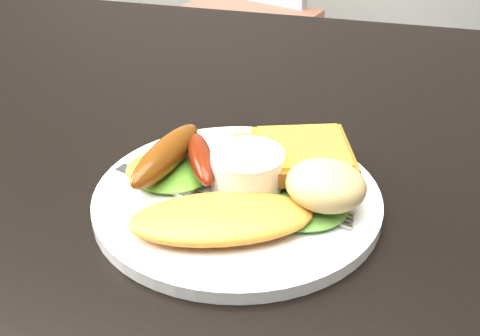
{
  "coord_description": "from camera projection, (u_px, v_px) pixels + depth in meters",
  "views": [
    {
      "loc": [
        0.11,
        -0.55,
        1.08
      ],
      "look_at": [
        -0.0,
        -0.09,
        0.78
      ],
      "focal_mm": 50.0,
      "sensor_mm": 36.0,
      "label": 1
    }
  ],
  "objects": [
    {
      "name": "toast_a",
      "position": [
        282.0,
        160.0,
        0.6
      ],
      "size": [
        0.11,
        0.11,
        0.01
      ],
      "primitive_type": "cube",
      "rotation": [
        0.0,
        0.0,
        0.38
      ],
      "color": "#925D22",
      "rests_on": "plate"
    },
    {
      "name": "toast_b",
      "position": [
        303.0,
        155.0,
        0.58
      ],
      "size": [
        0.1,
        0.1,
        0.01
      ],
      "primitive_type": "cube",
      "rotation": [
        0.0,
        0.0,
        0.31
      ],
      "color": "#986D16",
      "rests_on": "toast_a"
    },
    {
      "name": "lettuce_right",
      "position": [
        304.0,
        208.0,
        0.54
      ],
      "size": [
        0.09,
        0.08,
        0.01
      ],
      "primitive_type": "ellipsoid",
      "rotation": [
        0.0,
        0.0,
        0.27
      ],
      "color": "#39832F",
      "rests_on": "plate"
    },
    {
      "name": "omelette",
      "position": [
        221.0,
        218.0,
        0.52
      ],
      "size": [
        0.16,
        0.11,
        0.02
      ],
      "primitive_type": "ellipsoid",
      "rotation": [
        0.0,
        0.0,
        0.35
      ],
      "color": "orange",
      "rests_on": "plate"
    },
    {
      "name": "lettuce_left",
      "position": [
        169.0,
        171.0,
        0.59
      ],
      "size": [
        0.09,
        0.09,
        0.01
      ],
      "primitive_type": "ellipsoid",
      "rotation": [
        0.0,
        0.0,
        -0.23
      ],
      "color": "#2B8619",
      "rests_on": "plate"
    },
    {
      "name": "plate",
      "position": [
        237.0,
        200.0,
        0.57
      ],
      "size": [
        0.24,
        0.24,
        0.01
      ],
      "primitive_type": "cylinder",
      "color": "white",
      "rests_on": "dining_table"
    },
    {
      "name": "sausage_b",
      "position": [
        201.0,
        158.0,
        0.57
      ],
      "size": [
        0.05,
        0.09,
        0.02
      ],
      "primitive_type": "ellipsoid",
      "rotation": [
        0.0,
        0.0,
        0.43
      ],
      "color": "#671409",
      "rests_on": "lettuce_left"
    },
    {
      "name": "potato_salad",
      "position": [
        326.0,
        185.0,
        0.53
      ],
      "size": [
        0.09,
        0.08,
        0.04
      ],
      "primitive_type": "ellipsoid",
      "rotation": [
        0.0,
        0.0,
        -0.41
      ],
      "color": "beige",
      "rests_on": "lettuce_right"
    },
    {
      "name": "sausage_a",
      "position": [
        166.0,
        155.0,
        0.58
      ],
      "size": [
        0.05,
        0.11,
        0.03
      ],
      "primitive_type": "ellipsoid",
      "rotation": [
        0.0,
        0.0,
        -0.17
      ],
      "color": "#622C00",
      "rests_on": "lettuce_left"
    },
    {
      "name": "ramekin",
      "position": [
        247.0,
        172.0,
        0.56
      ],
      "size": [
        0.08,
        0.08,
        0.04
      ],
      "primitive_type": "cylinder",
      "rotation": [
        0.0,
        0.0,
        -0.27
      ],
      "color": "white",
      "rests_on": "plate"
    },
    {
      "name": "dining_chair",
      "position": [
        236.0,
        24.0,
        1.84
      ],
      "size": [
        0.46,
        0.46,
        0.04
      ],
      "primitive_type": "cube",
      "rotation": [
        0.0,
        0.0,
        -0.32
      ],
      "color": "tan",
      "rests_on": "ground"
    },
    {
      "name": "dining_table",
      "position": [
        265.0,
        168.0,
        0.66
      ],
      "size": [
        1.2,
        0.8,
        0.04
      ],
      "primitive_type": "cube",
      "color": "black",
      "rests_on": "ground"
    },
    {
      "name": "fork",
      "position": [
        191.0,
        196.0,
        0.56
      ],
      "size": [
        0.16,
        0.07,
        0.0
      ],
      "primitive_type": "cube",
      "rotation": [
        0.0,
        0.0,
        -0.34
      ],
      "color": "#ADAFB7",
      "rests_on": "plate"
    }
  ]
}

